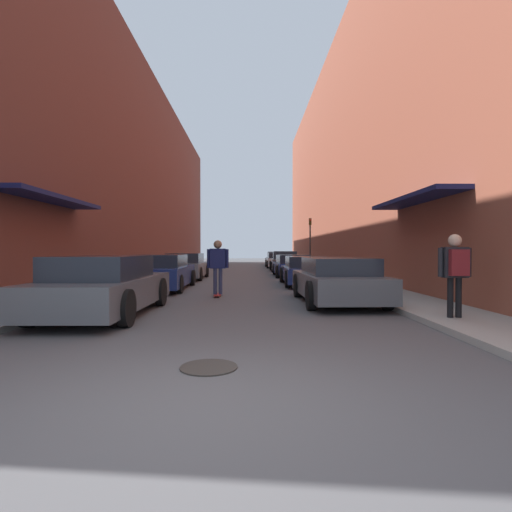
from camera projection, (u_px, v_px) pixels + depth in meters
name	position (u px, v px, depth m)	size (l,w,h in m)	color
ground	(242.00, 277.00, 21.63)	(99.08, 99.08, 0.00)	#515154
curb_strip_left	(171.00, 271.00, 26.07)	(1.80, 45.04, 0.12)	#A3A099
curb_strip_right	(315.00, 271.00, 26.20)	(1.80, 45.04, 0.12)	#A3A099
building_row_left	(126.00, 176.00, 25.93)	(4.90, 45.04, 12.53)	brown
building_row_right	(359.00, 162.00, 26.13)	(4.90, 45.04, 14.50)	brown
parked_car_left_0	(104.00, 286.00, 8.75)	(1.98, 4.62, 1.31)	#515459
parked_car_left_1	(161.00, 272.00, 14.59)	(2.06, 4.76, 1.27)	navy
parked_car_left_2	(186.00, 266.00, 19.87)	(1.91, 4.59, 1.28)	gray
parked_car_right_0	(337.00, 281.00, 10.78)	(2.00, 4.43, 1.23)	#515459
parked_car_right_1	(305.00, 271.00, 16.35)	(1.85, 4.33, 1.18)	navy
parked_car_right_2	(292.00, 266.00, 21.79)	(1.99, 4.25, 1.18)	navy
parked_car_right_3	(284.00, 262.00, 27.11)	(1.88, 4.00, 1.36)	#515459
parked_car_right_4	(277.00, 260.00, 32.51)	(1.85, 4.16, 1.24)	#B7B7BC
parked_car_right_5	(276.00, 259.00, 37.53)	(1.85, 4.43, 1.30)	gray
skateboarder	(218.00, 262.00, 12.27)	(0.67, 0.78, 1.74)	#B2231E
manhole_cover	(209.00, 367.00, 4.85)	(0.70, 0.70, 0.02)	#332D28
traffic_light	(310.00, 238.00, 26.71)	(0.16, 0.22, 3.45)	#2D2D2D
pedestrian	(455.00, 266.00, 7.73)	(0.65, 0.36, 1.62)	black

